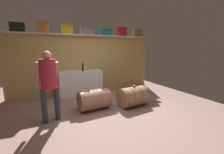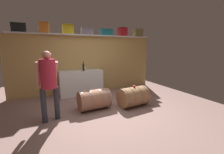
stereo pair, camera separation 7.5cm
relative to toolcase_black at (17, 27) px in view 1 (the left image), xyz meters
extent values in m
cube|color=gray|center=(2.18, -1.52, -2.33)|extent=(6.75, 7.65, 0.02)
cube|color=tan|center=(2.18, 0.15, -1.25)|extent=(5.55, 0.10, 2.15)
cube|color=silver|center=(2.18, 0.00, -0.16)|extent=(5.10, 0.40, 0.03)
cube|color=black|center=(0.00, 0.00, 0.00)|extent=(0.43, 0.29, 0.28)
cube|color=orange|center=(0.73, 0.00, 0.04)|extent=(0.31, 0.24, 0.36)
cube|color=yellow|center=(1.48, 0.00, 0.03)|extent=(0.36, 0.22, 0.34)
cube|color=gray|center=(2.16, 0.00, 0.01)|extent=(0.43, 0.20, 0.30)
cube|color=#1A7180|center=(2.93, 0.00, -0.02)|extent=(0.44, 0.29, 0.25)
cube|color=red|center=(3.65, 0.00, 0.03)|extent=(0.31, 0.30, 0.34)
cube|color=olive|center=(4.39, 0.00, 0.02)|extent=(0.38, 0.27, 0.33)
cube|color=white|center=(1.84, -0.19, -1.87)|extent=(1.55, 0.55, 0.90)
cylinder|color=black|center=(1.91, -0.33, -1.31)|extent=(0.07, 0.07, 0.23)
sphere|color=black|center=(1.91, -0.33, -1.18)|extent=(0.06, 0.06, 0.06)
cylinder|color=black|center=(1.91, -0.33, -1.13)|extent=(0.02, 0.02, 0.09)
cylinder|color=white|center=(2.00, -0.25, -1.42)|extent=(0.08, 0.08, 0.00)
cylinder|color=white|center=(2.00, -0.25, -1.39)|extent=(0.01, 0.01, 0.06)
sphere|color=white|center=(2.00, -0.25, -1.32)|extent=(0.08, 0.08, 0.08)
sphere|color=maroon|center=(2.00, -0.25, -1.34)|extent=(0.05, 0.05, 0.05)
cylinder|color=#A57147|center=(2.97, -1.98, -2.03)|extent=(0.90, 0.65, 0.56)
cylinder|color=slate|center=(2.62, -2.01, -2.03)|extent=(0.09, 0.58, 0.58)
cylinder|color=slate|center=(2.84, -1.99, -2.03)|extent=(0.09, 0.58, 0.58)
cylinder|color=slate|center=(3.10, -1.96, -2.03)|extent=(0.09, 0.58, 0.58)
cylinder|color=slate|center=(3.32, -1.94, -2.03)|extent=(0.09, 0.58, 0.58)
cylinder|color=#8C5452|center=(2.97, -1.98, -1.75)|extent=(0.04, 0.04, 0.01)
cylinder|color=#AA7154|center=(1.84, -1.73, -2.04)|extent=(0.89, 0.61, 0.55)
cylinder|color=slate|center=(1.48, -1.76, -2.04)|extent=(0.07, 0.57, 0.56)
cylinder|color=slate|center=(1.70, -1.74, -2.04)|extent=(0.07, 0.57, 0.56)
cylinder|color=slate|center=(1.98, -1.72, -2.04)|extent=(0.07, 0.57, 0.56)
cylinder|color=slate|center=(2.20, -1.71, -2.04)|extent=(0.07, 0.57, 0.56)
cylinder|color=brown|center=(1.84, -1.73, -1.76)|extent=(0.04, 0.04, 0.01)
cylinder|color=red|center=(3.00, -1.98, -1.72)|extent=(0.08, 0.08, 0.05)
cylinder|color=#2E333E|center=(0.85, -1.94, -1.92)|extent=(0.12, 0.12, 0.80)
cylinder|color=#2E333E|center=(0.56, -2.02, -1.92)|extent=(0.12, 0.12, 0.80)
cylinder|color=#B3243A|center=(0.70, -1.98, -1.20)|extent=(0.35, 0.35, 0.66)
sphere|color=tan|center=(0.70, -1.98, -0.78)|extent=(0.19, 0.19, 0.19)
cylinder|color=tan|center=(0.87, -1.83, -1.20)|extent=(0.15, 0.28, 0.55)
cylinder|color=tan|center=(0.49, -1.94, -1.20)|extent=(0.13, 0.19, 0.56)
camera|label=1|loc=(0.58, -5.59, -0.65)|focal=24.18mm
camera|label=2|loc=(0.65, -5.62, -0.65)|focal=24.18mm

